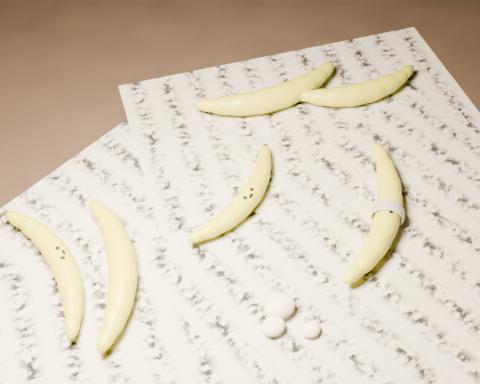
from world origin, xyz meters
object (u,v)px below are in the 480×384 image
banana_taped (388,213)px  banana_upper_b (363,91)px  banana_left_a (60,259)px  banana_upper_a (275,96)px  banana_left_b (122,265)px  banana_center (247,198)px

banana_taped → banana_upper_b: 0.25m
banana_left_a → banana_upper_a: 0.43m
banana_left_b → banana_taped: size_ratio=0.90×
banana_left_a → banana_left_b: banana_left_b is taller
banana_left_b → banana_taped: bearing=-86.4°
banana_left_b → banana_left_a: bearing=72.4°
banana_upper_a → banana_upper_b: banana_upper_a is taller
banana_center → banana_upper_a: bearing=19.4°
banana_left_a → banana_upper_a: size_ratio=0.93×
banana_center → banana_taped: bearing=-66.0°
banana_center → banana_upper_a: 0.21m
banana_left_a → banana_upper_b: 0.54m
banana_left_a → banana_upper_a: banana_upper_a is taller
banana_center → banana_upper_b: size_ratio=0.99×
banana_taped → banana_left_a: bearing=116.4°
banana_left_a → banana_taped: (0.42, -0.15, 0.00)m
banana_center → banana_upper_b: 0.29m
banana_left_b → banana_taped: 0.37m
banana_upper_a → banana_upper_b: (0.13, -0.06, -0.00)m
banana_left_b → banana_upper_a: 0.38m
banana_left_b → banana_upper_b: 0.49m
banana_center → banana_upper_a: (0.14, 0.16, 0.00)m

